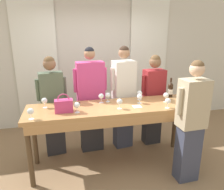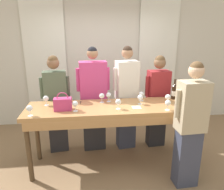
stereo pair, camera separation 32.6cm
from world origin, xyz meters
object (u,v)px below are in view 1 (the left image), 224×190
at_px(wine_glass_front_right, 140,93).
at_px(wine_glass_center_left, 187,101).
at_px(wine_glass_by_handbag, 140,97).
at_px(guest_pink_top, 91,101).
at_px(wine_glass_by_bottle, 108,95).
at_px(guest_cream_sweater, 123,98).
at_px(wine_glass_front_left, 168,101).
at_px(wine_glass_center_mid, 180,97).
at_px(wine_bottle, 170,90).
at_px(wine_glass_center_right, 77,105).
at_px(host_pouring, 191,122).
at_px(wine_glass_front_mid, 31,112).
at_px(guest_olive_jacket, 53,105).
at_px(wine_glass_back_mid, 120,102).
at_px(wine_glass_back_right, 44,101).
at_px(tasting_bar, 113,113).
at_px(guest_striped_shirt, 153,99).
at_px(handbag, 64,105).
at_px(wine_glass_near_host, 166,96).
at_px(wine_glass_back_left, 101,96).

bearing_deg(wine_glass_front_right, wine_glass_center_left, -41.81).
relative_size(wine_glass_by_handbag, guest_pink_top, 0.08).
height_order(wine_glass_by_bottle, guest_cream_sweater, guest_cream_sweater).
distance_m(wine_glass_front_left, wine_glass_center_mid, 0.31).
xyz_separation_m(wine_bottle, wine_glass_by_bottle, (-1.08, -0.02, -0.02)).
distance_m(wine_glass_center_right, host_pouring, 1.56).
relative_size(wine_glass_front_mid, wine_glass_center_left, 1.00).
bearing_deg(guest_olive_jacket, wine_glass_back_mid, -34.61).
xyz_separation_m(wine_glass_back_right, wine_glass_by_handbag, (1.41, -0.11, -0.00)).
xyz_separation_m(tasting_bar, guest_pink_top, (-0.26, 0.55, 0.03)).
bearing_deg(guest_cream_sweater, wine_glass_center_left, -48.43).
height_order(wine_glass_center_right, guest_striped_shirt, guest_striped_shirt).
relative_size(wine_glass_front_left, guest_striped_shirt, 0.09).
bearing_deg(wine_glass_center_mid, wine_glass_back_mid, -178.37).
relative_size(handbag, wine_glass_by_handbag, 1.75).
bearing_deg(guest_pink_top, wine_glass_center_right, -112.06).
height_order(wine_glass_back_mid, guest_pink_top, guest_pink_top).
bearing_deg(guest_pink_top, wine_glass_back_mid, -63.56).
xyz_separation_m(wine_glass_center_mid, wine_glass_near_host, (-0.18, 0.11, 0.00)).
bearing_deg(wine_glass_center_mid, wine_glass_center_left, -85.73).
relative_size(tasting_bar, wine_glass_back_right, 16.99).
xyz_separation_m(wine_glass_center_right, guest_striped_shirt, (1.41, 0.68, -0.23)).
bearing_deg(wine_bottle, guest_pink_top, 167.27).
relative_size(wine_glass_front_mid, host_pouring, 0.09).
bearing_deg(wine_glass_back_mid, wine_glass_front_left, -10.30).
bearing_deg(guest_pink_top, wine_glass_near_host, -25.22).
bearing_deg(wine_glass_front_mid, wine_glass_front_left, -0.06).
distance_m(guest_pink_top, host_pouring, 1.64).
height_order(wine_glass_front_right, host_pouring, host_pouring).
distance_m(wine_glass_near_host, guest_cream_sweater, 0.77).
height_order(wine_glass_back_left, guest_pink_top, guest_pink_top).
distance_m(wine_glass_near_host, host_pouring, 0.63).
xyz_separation_m(wine_glass_back_left, guest_cream_sweater, (0.45, 0.34, -0.16)).
relative_size(wine_glass_center_right, host_pouring, 0.09).
height_order(wine_glass_front_mid, guest_pink_top, guest_pink_top).
distance_m(guest_pink_top, guest_cream_sweater, 0.57).
xyz_separation_m(wine_glass_front_right, wine_glass_by_bottle, (-0.52, 0.01, -0.00)).
bearing_deg(guest_cream_sweater, wine_glass_center_right, -141.33).
height_order(handbag, wine_glass_center_right, handbag).
distance_m(tasting_bar, wine_glass_front_left, 0.81).
height_order(tasting_bar, wine_glass_back_left, wine_glass_back_left).
bearing_deg(guest_cream_sweater, tasting_bar, -119.16).
height_order(wine_glass_front_mid, wine_glass_by_handbag, same).
bearing_deg(tasting_bar, wine_glass_center_right, -166.83).
height_order(wine_glass_center_right, wine_glass_near_host, same).
xyz_separation_m(tasting_bar, wine_glass_center_mid, (1.03, -0.08, 0.21)).
bearing_deg(wine_glass_near_host, wine_glass_back_left, 169.69).
bearing_deg(guest_striped_shirt, wine_glass_front_right, -139.36).
bearing_deg(wine_glass_front_mid, host_pouring, -8.83).
xyz_separation_m(wine_bottle, wine_glass_by_handbag, (-0.61, -0.20, -0.02)).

